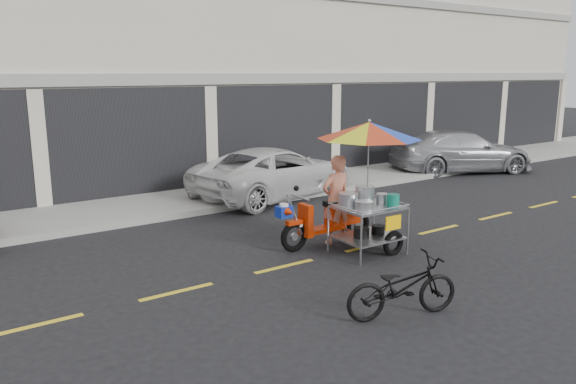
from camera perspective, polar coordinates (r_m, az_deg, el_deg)
ground at (r=10.98m, az=8.27°, el=-5.47°), size 90.00×90.00×0.00m
sidewalk at (r=15.28m, az=-5.99°, el=-0.10°), size 45.00×3.00×0.15m
shophouse_block at (r=20.77m, az=-6.34°, el=14.66°), size 36.00×8.11×10.40m
centerline at (r=10.98m, az=8.27°, el=-5.45°), size 42.00×0.10×0.01m
white_pickup at (r=14.99m, az=-1.32°, el=2.02°), size 5.13×3.11×1.33m
silver_pickup at (r=19.62m, az=17.16°, el=3.96°), size 5.14×3.61×1.38m
near_bicycle at (r=7.89m, az=11.52°, el=-9.43°), size 1.73×1.04×0.86m
food_vendor_rig at (r=10.43m, az=6.91°, el=2.44°), size 2.44×1.99×2.48m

